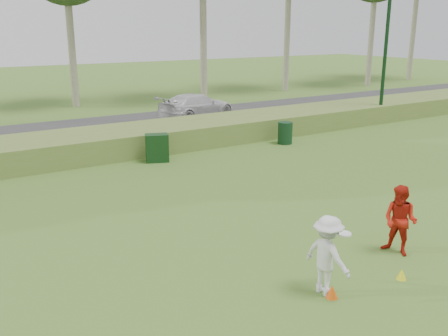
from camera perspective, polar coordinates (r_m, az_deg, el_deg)
ground at (r=10.47m, az=11.96°, el=-12.02°), size 120.00×120.00×0.00m
reed_strip at (r=20.16m, az=-12.17°, el=2.97°), size 80.00×3.00×0.90m
park_road at (r=24.91m, az=-16.12°, el=4.16°), size 80.00×6.00×0.06m
lamp_post at (r=27.06m, az=18.34°, el=16.75°), size 0.70×0.70×8.18m
player_white at (r=9.53m, az=11.73°, el=-9.76°), size 0.88×1.06×1.54m
player_red at (r=11.53m, az=19.49°, el=-5.68°), size 0.76×0.88×1.56m
cone_orange at (r=9.69m, az=12.23°, el=-13.64°), size 0.23×0.23×0.25m
cone_yellow at (r=10.70m, az=19.63°, el=-11.35°), size 0.20×0.20×0.22m
utility_cabinet at (r=18.55m, az=-7.65°, el=2.29°), size 0.95×0.77×1.03m
trash_bin at (r=21.40m, az=7.00°, el=4.00°), size 0.69×0.69×0.93m
car_right at (r=27.03m, az=-3.15°, el=7.12°), size 4.79×2.78×1.31m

